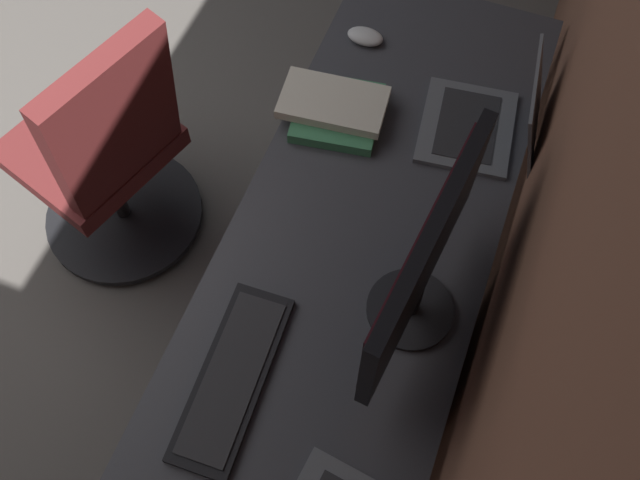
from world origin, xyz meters
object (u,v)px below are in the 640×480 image
keyboard_main (232,377)px  mouse_main (365,36)px  monitor_primary (422,264)px  book_stack_near (336,108)px  drawer_pedestal (347,345)px  office_chair (108,159)px  laptop_leftmost (493,120)px

keyboard_main → mouse_main: (-1.03, -0.05, 0.01)m
keyboard_main → mouse_main: mouse_main is taller
monitor_primary → book_stack_near: monitor_primary is taller
drawer_pedestal → mouse_main: mouse_main is taller
mouse_main → book_stack_near: size_ratio=0.36×
keyboard_main → monitor_primary: bearing=133.1°
drawer_pedestal → mouse_main: size_ratio=6.68×
drawer_pedestal → office_chair: size_ratio=0.72×
drawer_pedestal → monitor_primary: 0.64m
keyboard_main → mouse_main: bearing=-177.0°
keyboard_main → book_stack_near: bearing=-177.0°
keyboard_main → book_stack_near: 0.76m
drawer_pedestal → laptop_leftmost: (-0.55, 0.18, 0.44)m
book_stack_near → office_chair: office_chair is taller
keyboard_main → laptop_leftmost: bearing=157.0°
laptop_leftmost → book_stack_near: (0.09, -0.40, -0.03)m
book_stack_near → mouse_main: bearing=-177.2°
monitor_primary → drawer_pedestal: bearing=-89.4°
book_stack_near → office_chair: bearing=-73.0°
keyboard_main → office_chair: size_ratio=0.44×
drawer_pedestal → book_stack_near: (-0.47, -0.21, 0.41)m
office_chair → monitor_primary: bearing=75.5°
mouse_main → office_chair: office_chair is taller
keyboard_main → office_chair: bearing=-128.2°
drawer_pedestal → monitor_primary: monitor_primary is taller
drawer_pedestal → book_stack_near: 0.66m
drawer_pedestal → keyboard_main: size_ratio=1.63×
book_stack_near → office_chair: size_ratio=0.30×
laptop_leftmost → keyboard_main: size_ratio=0.77×
keyboard_main → book_stack_near: (-0.75, -0.04, 0.02)m
drawer_pedestal → laptop_leftmost: bearing=161.7°
drawer_pedestal → book_stack_near: book_stack_near is taller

